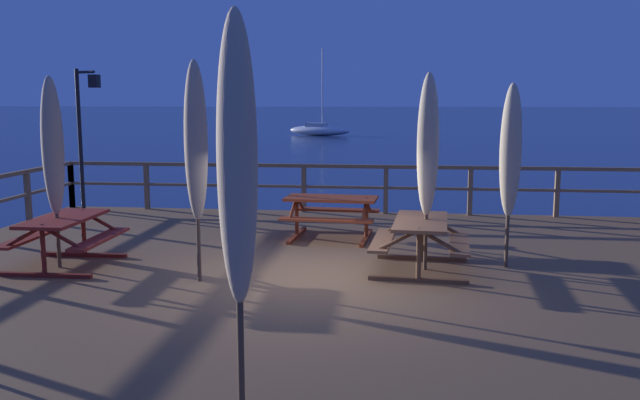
# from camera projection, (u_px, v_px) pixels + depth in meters

# --- Properties ---
(ground_plane) EXTENTS (600.00, 600.00, 0.00)m
(ground_plane) POSITION_uv_depth(u_px,v_px,m) (313.00, 323.00, 9.59)
(ground_plane) COLOR navy
(wooden_deck) EXTENTS (13.22, 11.54, 0.67)m
(wooden_deck) POSITION_uv_depth(u_px,v_px,m) (313.00, 301.00, 9.54)
(wooden_deck) COLOR brown
(wooden_deck) RESTS_ON ground
(railing_waterside_far) EXTENTS (13.02, 0.10, 1.09)m
(railing_waterside_far) POSITION_uv_depth(u_px,v_px,m) (345.00, 180.00, 14.90)
(railing_waterside_far) COLOR brown
(railing_waterside_far) RESTS_ON wooden_deck
(picnic_table_front_left) EXTENTS (1.51, 1.78, 0.78)m
(picnic_table_front_left) POSITION_uv_depth(u_px,v_px,m) (421.00, 234.00, 9.86)
(picnic_table_front_left) COLOR brown
(picnic_table_front_left) RESTS_ON wooden_deck
(picnic_table_front_right) EXTENTS (1.42, 1.65, 0.78)m
(picnic_table_front_right) POSITION_uv_depth(u_px,v_px,m) (64.00, 231.00, 10.09)
(picnic_table_front_right) COLOR maroon
(picnic_table_front_right) RESTS_ON wooden_deck
(picnic_table_mid_centre) EXTENTS (1.74, 1.51, 0.78)m
(picnic_table_mid_centre) POSITION_uv_depth(u_px,v_px,m) (331.00, 209.00, 12.16)
(picnic_table_mid_centre) COLOR #993819
(picnic_table_mid_centre) RESTS_ON wooden_deck
(patio_umbrella_short_front) EXTENTS (0.32, 0.32, 2.92)m
(patio_umbrella_short_front) POSITION_uv_depth(u_px,v_px,m) (428.00, 146.00, 9.71)
(patio_umbrella_short_front) COLOR #4C3828
(patio_umbrella_short_front) RESTS_ON wooden_deck
(patio_umbrella_short_mid) EXTENTS (0.32, 0.32, 2.87)m
(patio_umbrella_short_mid) POSITION_uv_depth(u_px,v_px,m) (53.00, 147.00, 9.84)
(patio_umbrella_short_mid) COLOR #4C3828
(patio_umbrella_short_mid) RESTS_ON wooden_deck
(patio_umbrella_tall_back_right) EXTENTS (0.32, 0.32, 2.77)m
(patio_umbrella_tall_back_right) POSITION_uv_depth(u_px,v_px,m) (511.00, 151.00, 9.87)
(patio_umbrella_tall_back_right) COLOR #4C3828
(patio_umbrella_tall_back_right) RESTS_ON wooden_deck
(patio_umbrella_short_back) EXTENTS (0.32, 0.32, 3.22)m
(patio_umbrella_short_back) POSITION_uv_depth(u_px,v_px,m) (237.00, 162.00, 5.15)
(patio_umbrella_short_back) COLOR #4C3828
(patio_umbrella_short_back) RESTS_ON wooden_deck
(patio_umbrella_tall_mid_right) EXTENTS (0.32, 0.32, 3.06)m
(patio_umbrella_tall_mid_right) POSITION_uv_depth(u_px,v_px,m) (196.00, 142.00, 9.06)
(patio_umbrella_tall_mid_right) COLOR #4C3828
(patio_umbrella_tall_mid_right) RESTS_ON wooden_deck
(lamp_post_hooked) EXTENTS (0.65, 0.36, 3.20)m
(lamp_post_hooked) POSITION_uv_depth(u_px,v_px,m) (85.00, 118.00, 14.74)
(lamp_post_hooked) COLOR black
(lamp_post_hooked) RESTS_ON wooden_deck
(sailboat_distant) EXTENTS (6.19, 3.82, 7.72)m
(sailboat_distant) POSITION_uv_depth(u_px,v_px,m) (319.00, 130.00, 59.64)
(sailboat_distant) COLOR silver
(sailboat_distant) RESTS_ON ground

